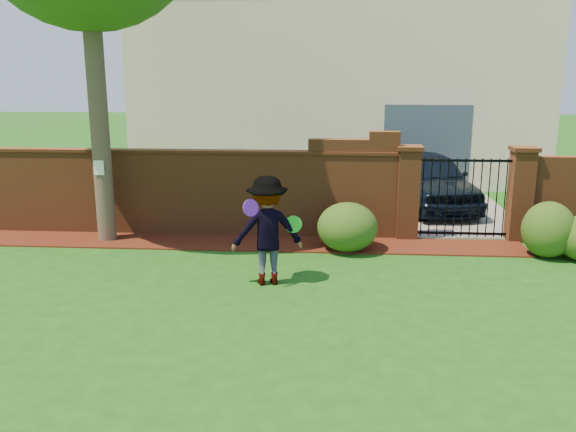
# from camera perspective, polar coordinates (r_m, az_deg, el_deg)

# --- Properties ---
(ground) EXTENTS (80.00, 80.00, 0.01)m
(ground) POSITION_cam_1_polar(r_m,az_deg,el_deg) (8.71, -1.90, -8.92)
(ground) COLOR #1A4E13
(ground) RESTS_ON ground
(mulch_bed) EXTENTS (11.10, 1.08, 0.03)m
(mulch_bed) POSITION_cam_1_polar(r_m,az_deg,el_deg) (11.95, -4.75, -2.54)
(mulch_bed) COLOR #3E150B
(mulch_bed) RESTS_ON ground
(brick_wall) EXTENTS (8.70, 0.31, 2.16)m
(brick_wall) POSITION_cam_1_polar(r_m,az_deg,el_deg) (12.57, -9.16, 2.41)
(brick_wall) COLOR brown
(brick_wall) RESTS_ON ground
(pillar_left) EXTENTS (0.50, 0.50, 1.88)m
(pillar_left) POSITION_cam_1_polar(r_m,az_deg,el_deg) (12.33, 11.23, 2.24)
(pillar_left) COLOR brown
(pillar_left) RESTS_ON ground
(pillar_right) EXTENTS (0.50, 0.50, 1.88)m
(pillar_right) POSITION_cam_1_polar(r_m,az_deg,el_deg) (12.79, 21.06, 1.99)
(pillar_right) COLOR brown
(pillar_right) RESTS_ON ground
(iron_gate) EXTENTS (1.78, 0.03, 1.60)m
(iron_gate) POSITION_cam_1_polar(r_m,az_deg,el_deg) (12.53, 16.21, 1.67)
(iron_gate) COLOR black
(iron_gate) RESTS_ON ground
(driveway) EXTENTS (3.20, 8.00, 0.01)m
(driveway) POSITION_cam_1_polar(r_m,az_deg,el_deg) (16.55, 13.23, 1.67)
(driveway) COLOR slate
(driveway) RESTS_ON ground
(house) EXTENTS (12.40, 6.40, 6.30)m
(house) POSITION_cam_1_polar(r_m,az_deg,el_deg) (20.00, 4.68, 13.10)
(house) COLOR beige
(house) RESTS_ON ground
(car) EXTENTS (2.37, 4.31, 1.39)m
(car) POSITION_cam_1_polar(r_m,az_deg,el_deg) (15.12, 13.38, 3.21)
(car) COLOR black
(car) RESTS_ON ground
(paper_notice) EXTENTS (0.20, 0.01, 0.28)m
(paper_notice) POSITION_cam_1_polar(r_m,az_deg,el_deg) (12.21, -17.41, 4.36)
(paper_notice) COLOR white
(paper_notice) RESTS_ON tree
(shrub_left) EXTENTS (1.14, 1.14, 0.93)m
(shrub_left) POSITION_cam_1_polar(r_m,az_deg,el_deg) (11.38, 5.62, -1.05)
(shrub_left) COLOR #1F4715
(shrub_left) RESTS_ON ground
(shrub_middle) EXTENTS (0.94, 0.94, 1.03)m
(shrub_middle) POSITION_cam_1_polar(r_m,az_deg,el_deg) (11.92, 23.33, -1.19)
(shrub_middle) COLOR #1F4715
(shrub_middle) RESTS_ON ground
(man) EXTENTS (1.24, 0.89, 1.74)m
(man) POSITION_cam_1_polar(r_m,az_deg,el_deg) (9.49, -1.97, -1.43)
(man) COLOR gray
(man) RESTS_ON ground
(frisbee_purple) EXTENTS (0.25, 0.23, 0.26)m
(frisbee_purple) POSITION_cam_1_polar(r_m,az_deg,el_deg) (9.08, -3.54, 0.77)
(frisbee_purple) COLOR #631EBE
(frisbee_purple) RESTS_ON man
(frisbee_green) EXTENTS (0.28, 0.12, 0.27)m
(frisbee_green) POSITION_cam_1_polar(r_m,az_deg,el_deg) (9.46, 0.51, -0.78)
(frisbee_green) COLOR green
(frisbee_green) RESTS_ON man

